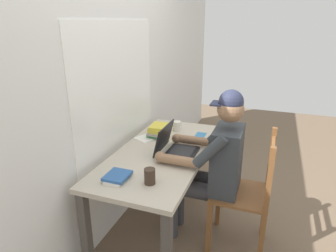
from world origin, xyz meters
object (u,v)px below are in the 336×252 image
object	(u,v)px
book_stack_main	(158,131)
landscape_photo_print	(201,135)
laptop	(174,147)
wooden_chair	(248,194)
coffee_mug_dark	(150,176)
computer_mouse	(194,140)
book_stack_side	(117,177)
desk	(163,161)
seated_person	(212,161)
coffee_mug_white	(177,126)

from	to	relation	value
book_stack_main	landscape_photo_print	world-z (taller)	book_stack_main
laptop	wooden_chair	bearing A→B (deg)	-89.80
coffee_mug_dark	landscape_photo_print	distance (m)	0.95
computer_mouse	book_stack_side	distance (m)	0.86
desk	landscape_photo_print	size ratio (longest dim) A/B	11.42
seated_person	coffee_mug_white	bearing A→B (deg)	42.07
laptop	computer_mouse	distance (m)	0.31
seated_person	landscape_photo_print	world-z (taller)	seated_person
coffee_mug_white	wooden_chair	bearing A→B (deg)	-124.30
wooden_chair	coffee_mug_white	world-z (taller)	wooden_chair
wooden_chair	book_stack_side	distance (m)	0.99
laptop	landscape_photo_print	distance (m)	0.48
computer_mouse	coffee_mug_dark	xyz separation A→B (m)	(-0.77, 0.08, 0.04)
landscape_photo_print	book_stack_side	bearing A→B (deg)	161.84
desk	laptop	bearing A→B (deg)	-102.23
wooden_chair	landscape_photo_print	distance (m)	0.72
desk	laptop	distance (m)	0.18
laptop	book_stack_side	xyz separation A→B (m)	(-0.51, 0.22, -0.04)
laptop	computer_mouse	xyz separation A→B (m)	(0.29, -0.08, -0.04)
wooden_chair	landscape_photo_print	world-z (taller)	wooden_chair
coffee_mug_white	book_stack_side	size ratio (longest dim) A/B	0.58
landscape_photo_print	laptop	bearing A→B (deg)	168.05
coffee_mug_white	landscape_photo_print	size ratio (longest dim) A/B	0.91
laptop	coffee_mug_white	distance (m)	0.52
computer_mouse	book_stack_side	bearing A→B (deg)	159.21
seated_person	coffee_mug_white	distance (m)	0.68
wooden_chair	book_stack_side	size ratio (longest dim) A/B	4.75
seated_person	book_stack_main	bearing A→B (deg)	62.17
desk	coffee_mug_white	size ratio (longest dim) A/B	12.57
coffee_mug_white	coffee_mug_dark	size ratio (longest dim) A/B	1.06
wooden_chair	landscape_photo_print	size ratio (longest dim) A/B	7.38
coffee_mug_dark	book_stack_side	size ratio (longest dim) A/B	0.55
book_stack_main	computer_mouse	bearing A→B (deg)	-91.64
laptop	coffee_mug_white	world-z (taller)	laptop
book_stack_main	coffee_mug_dark	bearing A→B (deg)	-161.53
laptop	coffee_mug_white	xyz separation A→B (m)	(0.50, 0.14, -0.01)
computer_mouse	landscape_photo_print	bearing A→B (deg)	-6.08
wooden_chair	computer_mouse	distance (m)	0.64
coffee_mug_white	book_stack_side	world-z (taller)	coffee_mug_white
coffee_mug_white	coffee_mug_dark	distance (m)	0.99
book_stack_side	landscape_photo_print	xyz separation A→B (m)	(0.97, -0.32, -0.02)
coffee_mug_dark	coffee_mug_white	bearing A→B (deg)	8.24
coffee_mug_white	landscape_photo_print	xyz separation A→B (m)	(-0.04, -0.24, -0.05)
computer_mouse	coffee_mug_white	size ratio (longest dim) A/B	0.85
desk	laptop	size ratio (longest dim) A/B	4.50
desk	book_stack_side	distance (m)	0.55
book_stack_main	landscape_photo_print	xyz separation A→B (m)	(0.16, -0.36, -0.05)
desk	landscape_photo_print	distance (m)	0.50
computer_mouse	coffee_mug_dark	size ratio (longest dim) A/B	0.90
seated_person	laptop	distance (m)	0.32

